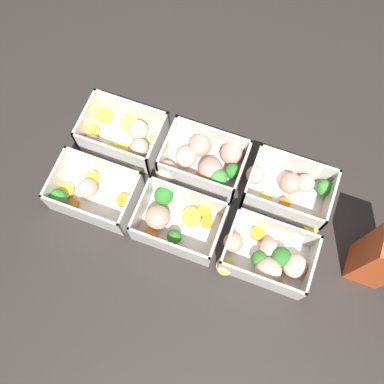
% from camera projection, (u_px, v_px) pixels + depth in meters
% --- Properties ---
extents(ground_plane, '(4.00, 4.00, 0.00)m').
position_uv_depth(ground_plane, '(192.00, 196.00, 0.93)').
color(ground_plane, '#282321').
extents(container_near_left, '(0.19, 0.13, 0.08)m').
position_uv_depth(container_near_left, '(290.00, 189.00, 0.91)').
color(container_near_left, silver).
rests_on(container_near_left, ground_plane).
extents(container_near_center, '(0.18, 0.15, 0.08)m').
position_uv_depth(container_near_center, '(204.00, 162.00, 0.93)').
color(container_near_center, silver).
rests_on(container_near_center, ground_plane).
extents(container_near_right, '(0.18, 0.13, 0.08)m').
position_uv_depth(container_near_right, '(124.00, 136.00, 0.95)').
color(container_near_right, silver).
rests_on(container_near_right, ground_plane).
extents(container_far_left, '(0.18, 0.13, 0.08)m').
position_uv_depth(container_far_left, '(269.00, 258.00, 0.86)').
color(container_far_left, silver).
rests_on(container_far_left, ground_plane).
extents(container_far_center, '(0.17, 0.12, 0.08)m').
position_uv_depth(container_far_center, '(173.00, 219.00, 0.89)').
color(container_far_center, silver).
rests_on(container_far_center, ground_plane).
extents(container_far_right, '(0.17, 0.11, 0.08)m').
position_uv_depth(container_far_right, '(89.00, 193.00, 0.91)').
color(container_far_right, silver).
rests_on(container_far_right, ground_plane).
extents(juice_carton, '(0.07, 0.07, 0.20)m').
position_uv_depth(juice_carton, '(381.00, 257.00, 0.79)').
color(juice_carton, '#D14C1E').
rests_on(juice_carton, ground_plane).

